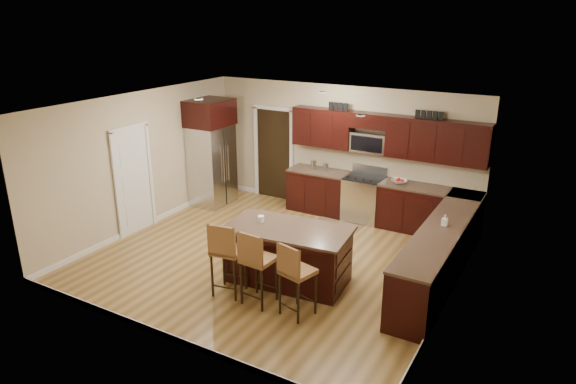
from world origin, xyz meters
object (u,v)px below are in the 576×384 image
Objects in this scene: island at (288,256)px; refrigerator at (211,152)px; range at (364,198)px; stool_mid at (256,260)px; stool_left at (226,251)px; stool_right at (295,272)px.

island is 0.87× the size of refrigerator.
island is (-0.08, -3.02, -0.04)m from range.
range reaches higher than island.
refrigerator is (-3.22, 2.25, 0.78)m from island.
range is at bearing 13.10° from refrigerator.
stool_left is at bearing -176.19° from stool_mid.
range is 3.47m from refrigerator.
refrigerator reaches higher than stool_mid.
stool_left is (-0.58, -0.85, 0.31)m from island.
stool_mid is at bearing -44.32° from refrigerator.
stool_left reaches higher than range.
stool_left is 4.10m from refrigerator.
range is at bearing 112.27° from stool_right.
range is 3.93m from stool_left.
island is 1.07m from stool_left.
stool_right is at bearing 4.19° from stool_mid.
stool_right is at bearing -9.18° from stool_left.
island is 1.72× the size of stool_left.
range is 3.88m from stool_mid.
stool_left reaches higher than stool_right.
stool_right reaches higher than island.
stool_right is 0.48× the size of refrigerator.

